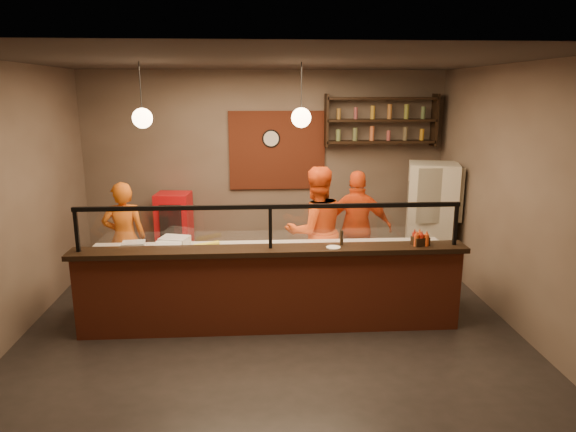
{
  "coord_description": "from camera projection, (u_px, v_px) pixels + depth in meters",
  "views": [
    {
      "loc": [
        -0.16,
        -6.1,
        2.86
      ],
      "look_at": [
        0.25,
        0.3,
        1.3
      ],
      "focal_mm": 32.0,
      "sensor_mm": 36.0,
      "label": 1
    }
  ],
  "objects": [
    {
      "name": "floor",
      "position": [
        270.0,
        320.0,
        6.6
      ],
      "size": [
        6.0,
        6.0,
        0.0
      ],
      "primitive_type": "plane",
      "color": "black",
      "rests_on": "ground"
    },
    {
      "name": "ceiling",
      "position": [
        268.0,
        61.0,
        5.85
      ],
      "size": [
        6.0,
        6.0,
        0.0
      ],
      "primitive_type": "plane",
      "rotation": [
        3.14,
        0.0,
        0.0
      ],
      "color": "#332C27",
      "rests_on": "wall_back"
    },
    {
      "name": "wall_back",
      "position": [
        265.0,
        168.0,
        8.65
      ],
      "size": [
        6.0,
        0.0,
        6.0
      ],
      "primitive_type": "plane",
      "rotation": [
        1.57,
        0.0,
        0.0
      ],
      "color": "#6A5A4E",
      "rests_on": "floor"
    },
    {
      "name": "wall_left",
      "position": [
        15.0,
        201.0,
        6.04
      ],
      "size": [
        0.0,
        5.0,
        5.0
      ],
      "primitive_type": "plane",
      "rotation": [
        1.57,
        0.0,
        1.57
      ],
      "color": "#6A5A4E",
      "rests_on": "floor"
    },
    {
      "name": "wall_right",
      "position": [
        509.0,
        195.0,
        6.41
      ],
      "size": [
        0.0,
        5.0,
        5.0
      ],
      "primitive_type": "plane",
      "rotation": [
        1.57,
        0.0,
        -1.57
      ],
      "color": "#6A5A4E",
      "rests_on": "floor"
    },
    {
      "name": "wall_front",
      "position": [
        279.0,
        266.0,
        3.8
      ],
      "size": [
        6.0,
        0.0,
        6.0
      ],
      "primitive_type": "plane",
      "rotation": [
        -1.57,
        0.0,
        0.0
      ],
      "color": "#6A5A4E",
      "rests_on": "floor"
    },
    {
      "name": "brick_patch",
      "position": [
        277.0,
        150.0,
        8.56
      ],
      "size": [
        1.6,
        0.04,
        1.3
      ],
      "primitive_type": "cube",
      "color": "maroon",
      "rests_on": "wall_back"
    },
    {
      "name": "service_counter",
      "position": [
        271.0,
        292.0,
        6.19
      ],
      "size": [
        4.6,
        0.25,
        1.0
      ],
      "primitive_type": "cube",
      "color": "maroon",
      "rests_on": "floor"
    },
    {
      "name": "counter_ledge",
      "position": [
        271.0,
        250.0,
        6.07
      ],
      "size": [
        4.7,
        0.37,
        0.06
      ],
      "primitive_type": "cube",
      "color": "black",
      "rests_on": "service_counter"
    },
    {
      "name": "worktop_cabinet",
      "position": [
        270.0,
        283.0,
        6.7
      ],
      "size": [
        4.6,
        0.75,
        0.85
      ],
      "primitive_type": "cube",
      "color": "gray",
      "rests_on": "floor"
    },
    {
      "name": "worktop",
      "position": [
        269.0,
        250.0,
        6.59
      ],
      "size": [
        4.6,
        0.75,
        0.05
      ],
      "primitive_type": "cube",
      "color": "silver",
      "rests_on": "worktop_cabinet"
    },
    {
      "name": "sneeze_guard",
      "position": [
        270.0,
        223.0,
        5.99
      ],
      "size": [
        4.5,
        0.05,
        0.52
      ],
      "color": "white",
      "rests_on": "counter_ledge"
    },
    {
      "name": "wall_shelving",
      "position": [
        381.0,
        120.0,
        8.4
      ],
      "size": [
        1.84,
        0.28,
        0.85
      ],
      "color": "black",
      "rests_on": "wall_back"
    },
    {
      "name": "wall_clock",
      "position": [
        271.0,
        139.0,
        8.5
      ],
      "size": [
        0.3,
        0.04,
        0.3
      ],
      "primitive_type": "cylinder",
      "rotation": [
        1.57,
        0.0,
        0.0
      ],
      "color": "black",
      "rests_on": "wall_back"
    },
    {
      "name": "pendant_left",
      "position": [
        142.0,
        118.0,
        6.1
      ],
      "size": [
        0.24,
        0.24,
        0.77
      ],
      "color": "black",
      "rests_on": "ceiling"
    },
    {
      "name": "pendant_right",
      "position": [
        301.0,
        118.0,
        6.22
      ],
      "size": [
        0.24,
        0.24,
        0.77
      ],
      "color": "black",
      "rests_on": "ceiling"
    },
    {
      "name": "cook_left",
      "position": [
        125.0,
        238.0,
        7.33
      ],
      "size": [
        0.65,
        0.49,
        1.64
      ],
      "primitive_type": "imported",
      "rotation": [
        0.0,
        0.0,
        3.31
      ],
      "color": "#D35E13",
      "rests_on": "floor"
    },
    {
      "name": "cook_mid",
      "position": [
        316.0,
        231.0,
        7.29
      ],
      "size": [
        1.05,
        0.91,
        1.85
      ],
      "primitive_type": "imported",
      "rotation": [
        0.0,
        0.0,
        3.4
      ],
      "color": "#E64E15",
      "rests_on": "floor"
    },
    {
      "name": "cook_right",
      "position": [
        357.0,
        228.0,
        7.67
      ],
      "size": [
        1.07,
        0.59,
        1.74
      ],
      "primitive_type": "imported",
      "rotation": [
        0.0,
        0.0,
        2.97
      ],
      "color": "#ED4E16",
      "rests_on": "floor"
    },
    {
      "name": "fridge",
      "position": [
        431.0,
        219.0,
        8.13
      ],
      "size": [
        0.9,
        0.86,
        1.78
      ],
      "primitive_type": "cube",
      "rotation": [
        0.0,
        0.0,
        -0.27
      ],
      "color": "beige",
      "rests_on": "floor"
    },
    {
      "name": "red_cooler",
      "position": [
        175.0,
        231.0,
        8.45
      ],
      "size": [
        0.58,
        0.54,
        1.26
      ],
      "primitive_type": "cube",
      "rotation": [
        0.0,
        0.0,
        -0.09
      ],
      "color": "red",
      "rests_on": "floor"
    },
    {
      "name": "pizza_dough",
      "position": [
        249.0,
        251.0,
        6.47
      ],
      "size": [
        0.64,
        0.64,
        0.01
      ],
      "primitive_type": "cylinder",
      "rotation": [
        0.0,
        0.0,
        -0.26
      ],
      "color": "beige",
      "rests_on": "worktop"
    },
    {
      "name": "prep_tub_a",
      "position": [
        134.0,
        247.0,
        6.39
      ],
      "size": [
        0.29,
        0.24,
        0.14
      ],
      "primitive_type": "cube",
      "rotation": [
        0.0,
        0.0,
        0.09
      ],
      "color": "silver",
      "rests_on": "worktop"
    },
    {
      "name": "prep_tub_b",
      "position": [
        175.0,
        243.0,
        6.5
      ],
      "size": [
        0.4,
        0.35,
        0.17
      ],
      "primitive_type": "cube",
      "rotation": [
        0.0,
        0.0,
        -0.27
      ],
      "color": "silver",
      "rests_on": "worktop"
    },
    {
      "name": "prep_tub_c",
      "position": [
        169.0,
        249.0,
        6.29
      ],
      "size": [
        0.34,
        0.29,
        0.16
      ],
      "primitive_type": "cube",
      "rotation": [
        0.0,
        0.0,
        0.11
      ],
      "color": "silver",
      "rests_on": "worktop"
    },
    {
      "name": "rolling_pin",
      "position": [
        206.0,
        245.0,
        6.64
      ],
      "size": [
        0.33,
        0.21,
        0.06
      ],
      "primitive_type": "cylinder",
      "rotation": [
        0.0,
        1.57,
        0.48
      ],
      "color": "yellow",
      "rests_on": "worktop"
    },
    {
      "name": "condiment_caddy",
      "position": [
        420.0,
        241.0,
        6.17
      ],
      "size": [
        0.21,
        0.19,
        0.1
      ],
      "primitive_type": "cube",
      "rotation": [
        0.0,
        0.0,
        0.26
      ],
      "color": "black",
      "rests_on": "counter_ledge"
    },
    {
      "name": "pepper_mill",
      "position": [
        342.0,
        238.0,
        6.17
      ],
      "size": [
        0.04,
        0.04,
        0.18
      ],
      "primitive_type": "cylinder",
      "rotation": [
        0.0,
        0.0,
        -0.12
      ],
      "color": "black",
      "rests_on": "counter_ledge"
    },
    {
      "name": "small_plate",
      "position": [
        333.0,
        247.0,
        6.07
      ],
      "size": [
        0.2,
        0.2,
        0.01
      ],
      "primitive_type": "cylinder",
      "rotation": [
        0.0,
        0.0,
        -0.23
      ],
      "color": "silver",
      "rests_on": "counter_ledge"
    }
  ]
}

